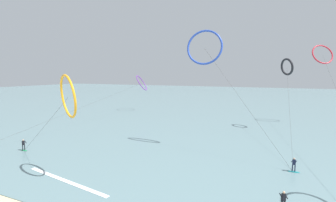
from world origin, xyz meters
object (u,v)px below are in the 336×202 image
Objects in this scene: surfer_emerald at (24,146)px; kite_charcoal at (287,67)px; kite_amber at (68,96)px; kite_cobalt at (205,47)px; surfer_coral at (283,202)px; kite_crimson at (323,54)px; kite_violet at (141,83)px; surfer_teal at (294,166)px.

surfer_emerald is 0.07× the size of kite_charcoal.
kite_charcoal is at bearing 137.97° from surfer_emerald.
kite_amber reaches higher than surfer_emerald.
surfer_emerald is at bearing -157.04° from kite_cobalt.
kite_cobalt is at bearing 110.65° from kite_charcoal.
kite_amber reaches higher than surfer_coral.
surfer_emerald is at bearing 10.28° from kite_amber.
kite_amber is (13.92, -4.36, 8.26)m from surfer_emerald.
surfer_coral is 45.69m from kite_crimson.
kite_violet is 2.09× the size of kite_charcoal.
kite_charcoal is 1.39× the size of kite_cobalt.
kite_cobalt is at bearing 124.48° from surfer_emerald.
kite_amber is (-22.30, -11.85, 8.26)m from surfer_teal.
kite_amber is (-21.01, -2.45, 8.26)m from surfer_coral.
kite_violet is 40.53m from kite_cobalt.
kite_violet is (-38.68, 43.12, 7.82)m from surfer_coral.
kite_crimson is (7.27, 9.69, 2.90)m from kite_charcoal.
kite_charcoal is (39.41, -10.36, 4.16)m from kite_violet.
surfer_coral is 58.45m from kite_violet.
surfer_teal is 0.10× the size of kite_amber.
kite_violet is (-3.75, 41.21, 7.82)m from surfer_emerald.
kite_charcoal is at bearing -94.01° from kite_amber.
kite_cobalt is (23.95, 12.40, 14.53)m from surfer_emerald.
surfer_emerald is 30.63m from kite_cobalt.
kite_violet reaches higher than surfer_teal.
kite_violet is 2.91× the size of kite_cobalt.
kite_violet is at bearing -41.12° from kite_amber.
kite_amber is at bearing -161.73° from surfer_teal.
kite_cobalt is (-10.98, 14.31, 14.53)m from surfer_coral.
kite_amber is at bearing -27.01° from surfer_coral.
kite_cobalt is (10.03, 16.76, 6.27)m from kite_amber.
kite_violet is at bearing 151.59° from kite_crimson.
kite_cobalt is (-12.27, 4.91, 14.53)m from surfer_teal.
kite_cobalt reaches higher than kite_crimson.
surfer_coral is at bearing -107.54° from surfer_teal.
kite_charcoal reaches higher than surfer_teal.
kite_amber is at bearing 111.36° from kite_charcoal.
kite_cobalt reaches higher than kite_charcoal.
kite_crimson is at bearing -134.33° from surfer_coral.
kite_crimson is (29.01, 44.89, 6.62)m from kite_amber.
kite_charcoal is 12.45m from kite_crimson.
surfer_coral is 0.07× the size of kite_charcoal.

